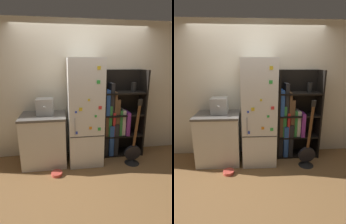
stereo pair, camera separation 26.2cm
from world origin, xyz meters
TOP-DOWN VIEW (x-y plane):
  - ground_plane at (0.00, 0.00)m, footprint 16.00×16.00m
  - wall_back at (0.00, 0.47)m, footprint 8.00×0.05m
  - refrigerator at (-0.00, 0.13)m, footprint 0.61×0.67m
  - bookshelf at (0.67, 0.29)m, footprint 0.83×0.36m
  - kitchen_counter at (-0.75, 0.14)m, footprint 0.80×0.64m
  - espresso_machine at (-0.71, 0.19)m, footprint 0.29×0.32m
  - guitar at (0.87, -0.15)m, footprint 0.31×0.29m
  - pet_bowl at (-0.54, -0.32)m, footprint 0.19×0.19m

SIDE VIEW (x-z plane):
  - ground_plane at x=0.00m, z-range 0.00..0.00m
  - pet_bowl at x=-0.54m, z-range 0.00..0.06m
  - guitar at x=0.87m, z-range -0.45..0.81m
  - kitchen_counter at x=-0.75m, z-range 0.00..0.94m
  - bookshelf at x=0.67m, z-range -0.12..1.60m
  - refrigerator at x=0.00m, z-range 0.00..1.92m
  - espresso_machine at x=-0.71m, z-range 0.94..1.23m
  - wall_back at x=0.00m, z-range 0.00..2.60m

